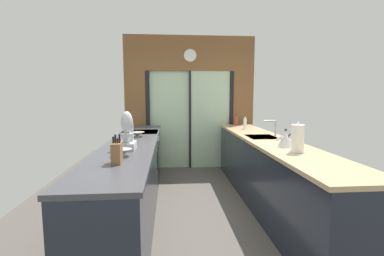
# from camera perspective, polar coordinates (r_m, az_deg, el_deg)

# --- Properties ---
(ground_plane) EXTENTS (5.04, 7.60, 0.02)m
(ground_plane) POSITION_cam_1_polar(r_m,az_deg,el_deg) (4.15, 1.57, -14.68)
(ground_plane) COLOR #4C4742
(back_wall_unit) EXTENTS (2.64, 0.12, 2.70)m
(back_wall_unit) POSITION_cam_1_polar(r_m,az_deg,el_deg) (5.65, -0.43, 6.95)
(back_wall_unit) COLOR brown
(back_wall_unit) RESTS_ON ground_plane
(left_counter_run) EXTENTS (0.62, 3.80, 0.92)m
(left_counter_run) POSITION_cam_1_polar(r_m,az_deg,el_deg) (3.56, -12.49, -10.43)
(left_counter_run) COLOR #1E232D
(left_counter_run) RESTS_ON ground_plane
(right_counter_run) EXTENTS (0.62, 3.80, 0.92)m
(right_counter_run) POSITION_cam_1_polar(r_m,az_deg,el_deg) (3.93, 15.58, -8.90)
(right_counter_run) COLOR #1E232D
(right_counter_run) RESTS_ON ground_plane
(sink_faucet) EXTENTS (0.19, 0.02, 0.24)m
(sink_faucet) POSITION_cam_1_polar(r_m,az_deg,el_deg) (4.09, 16.55, 0.50)
(sink_faucet) COLOR #B7BABC
(sink_faucet) RESTS_ON right_counter_run
(oven_range) EXTENTS (0.60, 0.60, 0.92)m
(oven_range) POSITION_cam_1_polar(r_m,az_deg,el_deg) (4.63, -10.64, -6.46)
(oven_range) COLOR black
(oven_range) RESTS_ON ground_plane
(mixing_bowl_near) EXTENTS (0.18, 0.18, 0.07)m
(mixing_bowl_near) POSITION_cam_1_polar(r_m,az_deg,el_deg) (2.76, -14.28, -4.93)
(mixing_bowl_near) COLOR gray
(mixing_bowl_near) RESTS_ON left_counter_run
(mixing_bowl_far) EXTENTS (0.21, 0.21, 0.07)m
(mixing_bowl_far) POSITION_cam_1_polar(r_m,az_deg,el_deg) (3.99, -11.34, -1.28)
(mixing_bowl_far) COLOR gray
(mixing_bowl_far) RESTS_ON left_counter_run
(knife_block) EXTENTS (0.08, 0.14, 0.26)m
(knife_block) POSITION_cam_1_polar(r_m,az_deg,el_deg) (2.48, -15.37, -5.00)
(knife_block) COLOR brown
(knife_block) RESTS_ON left_counter_run
(stand_mixer) EXTENTS (0.17, 0.27, 0.42)m
(stand_mixer) POSITION_cam_1_polar(r_m,az_deg,el_deg) (3.07, -13.30, -1.40)
(stand_mixer) COLOR #B7BABC
(stand_mixer) RESTS_ON left_counter_run
(kettle) EXTENTS (0.26, 0.17, 0.21)m
(kettle) POSITION_cam_1_polar(r_m,az_deg,el_deg) (3.31, 18.89, -2.18)
(kettle) COLOR #B7BABC
(kettle) RESTS_ON right_counter_run
(soap_bottle_near) EXTENTS (0.06, 0.06, 0.24)m
(soap_bottle_near) POSITION_cam_1_polar(r_m,az_deg,el_deg) (4.87, 10.97, 0.93)
(soap_bottle_near) COLOR silver
(soap_bottle_near) RESTS_ON right_counter_run
(soap_bottle_far) EXTENTS (0.06, 0.06, 0.22)m
(soap_bottle_far) POSITION_cam_1_polar(r_m,az_deg,el_deg) (5.49, 9.15, 1.54)
(soap_bottle_far) COLOR #B23D2D
(soap_bottle_far) RESTS_ON right_counter_run
(paper_towel_roll) EXTENTS (0.15, 0.15, 0.32)m
(paper_towel_roll) POSITION_cam_1_polar(r_m,az_deg,el_deg) (3.04, 21.10, -2.10)
(paper_towel_roll) COLOR #B7BABC
(paper_towel_roll) RESTS_ON right_counter_run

